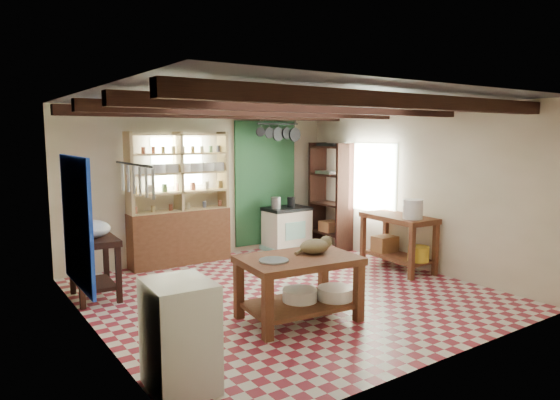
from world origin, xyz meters
TOP-DOWN VIEW (x-y plane):
  - floor at (0.00, 0.00)m, footprint 5.00×5.00m
  - ceiling at (0.00, 0.00)m, footprint 5.00×5.00m
  - wall_back at (0.00, 2.50)m, footprint 5.00×0.04m
  - wall_front at (0.00, -2.50)m, footprint 5.00×0.04m
  - wall_left at (-2.50, 0.00)m, footprint 0.04×5.00m
  - wall_right at (2.50, 0.00)m, footprint 0.04×5.00m
  - ceiling_beams at (0.00, 0.00)m, footprint 5.00×3.80m
  - blue_wall_patch at (-2.47, 0.90)m, footprint 0.04×1.40m
  - green_wall_patch at (1.25, 2.47)m, footprint 1.30×0.04m
  - window_back at (-0.50, 2.48)m, footprint 0.90×0.02m
  - window_right at (2.48, 1.00)m, footprint 0.02×1.30m
  - utensil_rail at (-2.44, -1.20)m, footprint 0.06×0.90m
  - pot_rack at (1.25, 2.05)m, footprint 0.86×0.12m
  - shelving_unit at (-0.55, 2.31)m, footprint 1.70×0.34m
  - tall_rack at (2.28, 1.80)m, footprint 0.40×0.86m
  - work_table at (-0.44, -0.86)m, footprint 1.41×1.01m
  - stove at (1.52, 2.15)m, footprint 0.83×0.57m
  - prep_table at (-2.20, 1.27)m, footprint 0.59×0.83m
  - white_cabinet at (-2.22, -1.58)m, footprint 0.55×0.65m
  - right_counter at (2.18, 0.01)m, footprint 0.69×1.26m
  - cat at (-0.19, -0.84)m, footprint 0.40×0.32m
  - steel_tray at (-0.80, -0.88)m, footprint 0.37×0.37m
  - basin_large at (-0.39, -0.82)m, footprint 0.45×0.45m
  - basin_small at (-0.01, -1.01)m, footprint 0.46×0.46m
  - kettle_left at (1.27, 2.15)m, footprint 0.18×0.18m
  - kettle_right at (1.62, 2.15)m, footprint 0.15×0.15m
  - enamel_bowl at (-2.20, 1.27)m, footprint 0.47×0.47m
  - white_bucket at (2.11, -0.34)m, footprint 0.32×0.32m
  - wicker_basket at (2.20, 0.31)m, footprint 0.38×0.32m
  - yellow_tub at (2.15, -0.44)m, footprint 0.34×0.34m

SIDE VIEW (x-z plane):
  - floor at x=0.00m, z-range -0.02..0.00m
  - basin_large at x=-0.39m, z-range 0.20..0.34m
  - basin_small at x=-0.01m, z-range 0.20..0.35m
  - yellow_tub at x=2.15m, z-range 0.23..0.46m
  - wicker_basket at x=2.20m, z-range 0.23..0.49m
  - work_table at x=-0.44m, z-range 0.00..0.75m
  - stove at x=1.52m, z-range 0.00..0.81m
  - prep_table at x=-2.20m, z-range 0.00..0.82m
  - right_counter at x=2.18m, z-range 0.00..0.88m
  - white_cabinet at x=-2.22m, z-range 0.00..0.94m
  - steel_tray at x=-0.80m, z-range 0.75..0.77m
  - cat at x=-0.19m, z-range 0.75..0.92m
  - kettle_right at x=1.62m, z-range 0.81..0.99m
  - kettle_left at x=1.27m, z-range 0.81..1.01m
  - enamel_bowl at x=-2.20m, z-range 0.82..1.04m
  - tall_rack at x=2.28m, z-range 0.00..2.00m
  - white_bucket at x=2.11m, z-range 0.88..1.17m
  - blue_wall_patch at x=-2.47m, z-range 0.30..1.90m
  - shelving_unit at x=-0.55m, z-range 0.00..2.20m
  - green_wall_patch at x=1.25m, z-range 0.10..2.40m
  - wall_back at x=0.00m, z-range 0.00..2.60m
  - wall_front at x=0.00m, z-range 0.00..2.60m
  - wall_left at x=-2.50m, z-range 0.00..2.60m
  - wall_right at x=2.50m, z-range 0.00..2.60m
  - window_right at x=2.48m, z-range 0.80..2.00m
  - window_back at x=-0.50m, z-range 1.30..2.10m
  - utensil_rail at x=-2.44m, z-range 1.64..1.92m
  - pot_rack at x=1.25m, z-range 2.00..2.36m
  - ceiling_beams at x=0.00m, z-range 2.40..2.56m
  - ceiling at x=0.00m, z-range 2.59..2.61m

